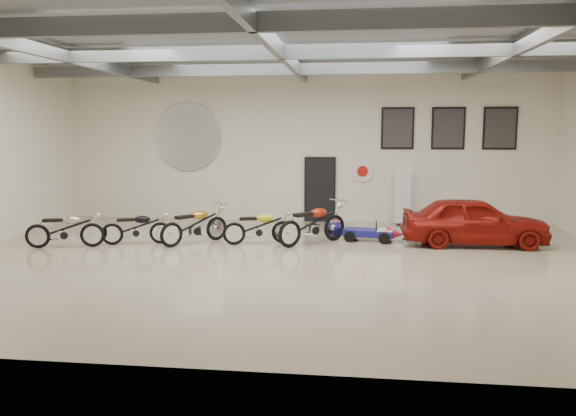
# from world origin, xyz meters

# --- Properties ---
(floor) EXTENTS (16.00, 12.00, 0.01)m
(floor) POSITION_xyz_m (0.00, 0.00, 0.00)
(floor) COLOR tan
(floor) RESTS_ON ground
(ceiling) EXTENTS (16.00, 12.00, 0.01)m
(ceiling) POSITION_xyz_m (0.00, 0.00, 5.00)
(ceiling) COLOR gray
(ceiling) RESTS_ON back_wall
(back_wall) EXTENTS (16.00, 0.02, 5.00)m
(back_wall) POSITION_xyz_m (0.00, 6.00, 2.50)
(back_wall) COLOR white
(back_wall) RESTS_ON floor
(ceiling_beams) EXTENTS (15.80, 11.80, 0.32)m
(ceiling_beams) POSITION_xyz_m (0.00, 0.00, 4.75)
(ceiling_beams) COLOR slate
(ceiling_beams) RESTS_ON ceiling
(door) EXTENTS (0.92, 0.08, 2.10)m
(door) POSITION_xyz_m (0.50, 5.95, 1.05)
(door) COLOR black
(door) RESTS_ON back_wall
(logo_plaque) EXTENTS (2.30, 0.06, 1.16)m
(logo_plaque) POSITION_xyz_m (-4.00, 5.95, 2.80)
(logo_plaque) COLOR silver
(logo_plaque) RESTS_ON back_wall
(poster_left) EXTENTS (1.05, 0.08, 1.35)m
(poster_left) POSITION_xyz_m (3.00, 5.96, 3.10)
(poster_left) COLOR black
(poster_left) RESTS_ON back_wall
(poster_mid) EXTENTS (1.05, 0.08, 1.35)m
(poster_mid) POSITION_xyz_m (4.60, 5.96, 3.10)
(poster_mid) COLOR black
(poster_mid) RESTS_ON back_wall
(poster_right) EXTENTS (1.05, 0.08, 1.35)m
(poster_right) POSITION_xyz_m (6.20, 5.96, 3.10)
(poster_right) COLOR black
(poster_right) RESTS_ON back_wall
(oil_sign) EXTENTS (0.72, 0.10, 0.72)m
(oil_sign) POSITION_xyz_m (1.90, 5.95, 1.70)
(oil_sign) COLOR white
(oil_sign) RESTS_ON back_wall
(banner_stand) EXTENTS (0.53, 0.23, 1.93)m
(banner_stand) POSITION_xyz_m (3.18, 5.50, 0.97)
(banner_stand) COLOR white
(banner_stand) RESTS_ON floor
(motorcycle_silver) EXTENTS (2.04, 1.07, 1.02)m
(motorcycle_silver) POSITION_xyz_m (-5.81, 0.90, 0.51)
(motorcycle_silver) COLOR silver
(motorcycle_silver) RESTS_ON floor
(motorcycle_black) EXTENTS (1.88, 1.02, 0.94)m
(motorcycle_black) POSITION_xyz_m (-4.14, 1.55, 0.47)
(motorcycle_black) COLOR silver
(motorcycle_black) RESTS_ON floor
(motorcycle_gold) EXTENTS (1.82, 1.97, 1.07)m
(motorcycle_gold) POSITION_xyz_m (-2.61, 1.80, 0.53)
(motorcycle_gold) COLOR silver
(motorcycle_gold) RESTS_ON floor
(motorcycle_yellow) EXTENTS (1.97, 1.13, 0.98)m
(motorcycle_yellow) POSITION_xyz_m (-0.89, 1.96, 0.49)
(motorcycle_yellow) COLOR silver
(motorcycle_yellow) RESTS_ON floor
(motorcycle_red) EXTENTS (2.08, 2.06, 1.16)m
(motorcycle_red) POSITION_xyz_m (0.56, 2.14, 0.58)
(motorcycle_red) COLOR silver
(motorcycle_red) RESTS_ON floor
(go_kart) EXTENTS (1.77, 1.01, 0.61)m
(go_kart) POSITION_xyz_m (2.20, 2.73, 0.30)
(go_kart) COLOR navy
(go_kart) RESTS_ON floor
(vintage_car) EXTENTS (1.61, 3.82, 1.29)m
(vintage_car) POSITION_xyz_m (4.83, 2.54, 0.65)
(vintage_car) COLOR maroon
(vintage_car) RESTS_ON floor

